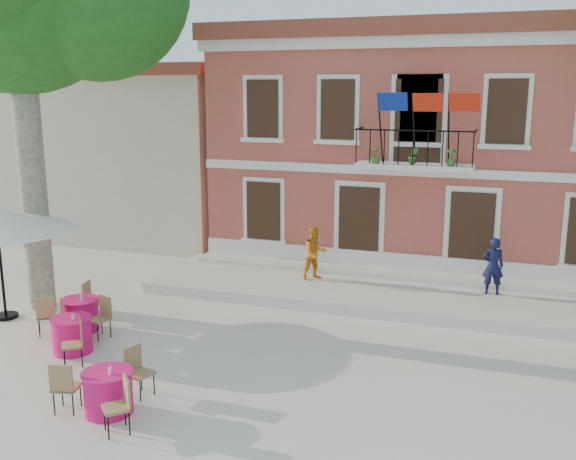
{
  "coord_description": "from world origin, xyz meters",
  "views": [
    {
      "loc": [
        4.37,
        -12.18,
        5.61
      ],
      "look_at": [
        -0.97,
        3.5,
        1.93
      ],
      "focal_mm": 40.0,
      "sensor_mm": 36.0,
      "label": 1
    }
  ],
  "objects_px": {
    "cafe_table_3": "(72,333)",
    "cafe_table_1": "(108,390)",
    "pedestrian_orange": "(315,253)",
    "cafe_table_0": "(80,313)",
    "pedestrian_navy": "(493,266)"
  },
  "relations": [
    {
      "from": "cafe_table_1",
      "to": "cafe_table_3",
      "type": "distance_m",
      "value": 3.07
    },
    {
      "from": "pedestrian_navy",
      "to": "cafe_table_0",
      "type": "xyz_separation_m",
      "value": [
        -9.11,
        -5.04,
        -0.63
      ]
    },
    {
      "from": "pedestrian_orange",
      "to": "cafe_table_3",
      "type": "relative_size",
      "value": 0.85
    },
    {
      "from": "cafe_table_3",
      "to": "cafe_table_1",
      "type": "bearing_deg",
      "value": -41.66
    },
    {
      "from": "cafe_table_1",
      "to": "cafe_table_3",
      "type": "height_order",
      "value": "same"
    },
    {
      "from": "pedestrian_orange",
      "to": "cafe_table_0",
      "type": "height_order",
      "value": "pedestrian_orange"
    },
    {
      "from": "pedestrian_navy",
      "to": "cafe_table_0",
      "type": "height_order",
      "value": "pedestrian_navy"
    },
    {
      "from": "pedestrian_orange",
      "to": "cafe_table_0",
      "type": "bearing_deg",
      "value": -175.58
    },
    {
      "from": "cafe_table_0",
      "to": "cafe_table_1",
      "type": "bearing_deg",
      "value": -47.42
    },
    {
      "from": "cafe_table_1",
      "to": "cafe_table_3",
      "type": "bearing_deg",
      "value": 138.34
    },
    {
      "from": "pedestrian_navy",
      "to": "cafe_table_1",
      "type": "relative_size",
      "value": 0.84
    },
    {
      "from": "pedestrian_navy",
      "to": "cafe_table_1",
      "type": "bearing_deg",
      "value": 41.32
    },
    {
      "from": "pedestrian_orange",
      "to": "cafe_table_3",
      "type": "xyz_separation_m",
      "value": [
        -3.71,
        -5.96,
        -0.63
      ]
    },
    {
      "from": "pedestrian_navy",
      "to": "cafe_table_3",
      "type": "xyz_separation_m",
      "value": [
        -8.5,
        -6.17,
        -0.64
      ]
    },
    {
      "from": "cafe_table_0",
      "to": "cafe_table_1",
      "type": "relative_size",
      "value": 1.02
    }
  ]
}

